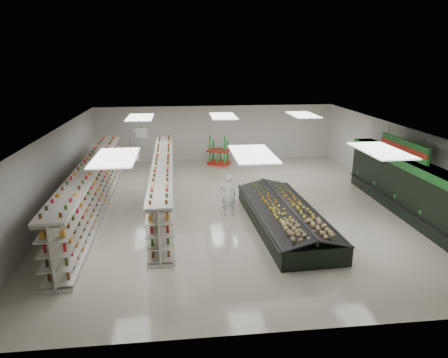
{
  "coord_description": "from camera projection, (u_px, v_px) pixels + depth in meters",
  "views": [
    {
      "loc": [
        -2.14,
        -15.37,
        5.91
      ],
      "look_at": [
        -0.39,
        0.23,
        1.11
      ],
      "focal_mm": 32.0,
      "sensor_mm": 36.0,
      "label": 1
    }
  ],
  "objects": [
    {
      "name": "wall_back",
      "position": [
        216.0,
        133.0,
        23.7
      ],
      "size": [
        14.0,
        0.02,
        3.2
      ],
      "primitive_type": "cube",
      "color": "silver",
      "rests_on": "floor"
    },
    {
      "name": "hortifruti_banner",
      "position": [
        404.0,
        147.0,
        15.03
      ],
      "size": [
        0.12,
        3.2,
        0.95
      ],
      "color": "#1E7128",
      "rests_on": "ceiling"
    },
    {
      "name": "soda_endcap",
      "position": [
        219.0,
        152.0,
        22.75
      ],
      "size": [
        1.44,
        1.24,
        1.55
      ],
      "rotation": [
        0.0,
        0.0,
        -0.41
      ],
      "color": "red",
      "rests_on": "floor"
    },
    {
      "name": "produce_wall_case",
      "position": [
        406.0,
        183.0,
        15.47
      ],
      "size": [
        0.93,
        8.0,
        2.2
      ],
      "color": "black",
      "rests_on": "floor"
    },
    {
      "name": "aisle_sign_near",
      "position": [
        131.0,
        155.0,
        13.45
      ],
      "size": [
        0.52,
        0.06,
        0.75
      ],
      "color": "white",
      "rests_on": "ceiling"
    },
    {
      "name": "floor",
      "position": [
        234.0,
        206.0,
        16.56
      ],
      "size": [
        16.0,
        16.0,
        0.0
      ],
      "primitive_type": "plane",
      "color": "beige",
      "rests_on": "ground"
    },
    {
      "name": "wall_front",
      "position": [
        285.0,
        268.0,
        8.49
      ],
      "size": [
        14.0,
        0.02,
        3.2
      ],
      "primitive_type": "cube",
      "color": "silver",
      "rests_on": "floor"
    },
    {
      "name": "wall_right",
      "position": [
        398.0,
        164.0,
        16.84
      ],
      "size": [
        0.02,
        16.0,
        3.2
      ],
      "primitive_type": "cube",
      "color": "silver",
      "rests_on": "floor"
    },
    {
      "name": "ceiling",
      "position": [
        234.0,
        129.0,
        15.63
      ],
      "size": [
        14.0,
        16.0,
        0.02
      ],
      "primitive_type": "cube",
      "color": "white",
      "rests_on": "wall_back"
    },
    {
      "name": "shopper_main",
      "position": [
        228.0,
        195.0,
        15.38
      ],
      "size": [
        0.6,
        0.4,
        1.64
      ],
      "primitive_type": "imported",
      "rotation": [
        0.0,
        0.0,
        3.13
      ],
      "color": "silver",
      "rests_on": "floor"
    },
    {
      "name": "aisle_sign_far",
      "position": [
        141.0,
        133.0,
        17.25
      ],
      "size": [
        0.52,
        0.06,
        0.75
      ],
      "color": "white",
      "rests_on": "ceiling"
    },
    {
      "name": "wall_left",
      "position": [
        54.0,
        174.0,
        15.35
      ],
      "size": [
        0.02,
        16.0,
        3.2
      ],
      "primitive_type": "cube",
      "color": "silver",
      "rests_on": "floor"
    },
    {
      "name": "produce_island",
      "position": [
        285.0,
        216.0,
        14.41
      ],
      "size": [
        2.57,
        6.38,
        0.94
      ],
      "rotation": [
        0.0,
        0.0,
        0.05
      ],
      "color": "black",
      "rests_on": "floor"
    },
    {
      "name": "gondola_center",
      "position": [
        163.0,
        184.0,
        16.52
      ],
      "size": [
        0.94,
        10.8,
        1.87
      ],
      "rotation": [
        0.0,
        0.0,
        0.01
      ],
      "color": "silver",
      "rests_on": "floor"
    },
    {
      "name": "shopper_background",
      "position": [
        159.0,
        162.0,
        20.51
      ],
      "size": [
        0.6,
        0.8,
        1.48
      ],
      "primitive_type": "imported",
      "rotation": [
        0.0,
        0.0,
        1.34
      ],
      "color": "tan",
      "rests_on": "floor"
    },
    {
      "name": "gondola_left",
      "position": [
        93.0,
        191.0,
        15.56
      ],
      "size": [
        1.09,
        11.47,
        1.99
      ],
      "rotation": [
        0.0,
        0.0,
        0.02
      ],
      "color": "silver",
      "rests_on": "floor"
    }
  ]
}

